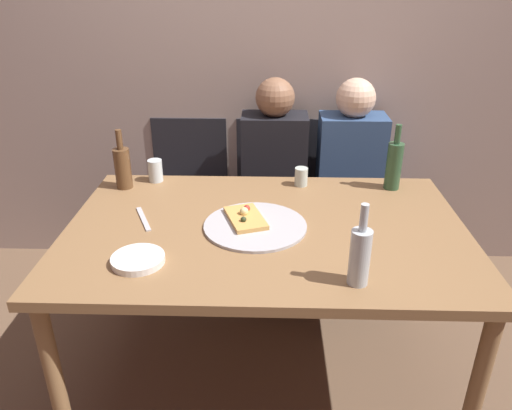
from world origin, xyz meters
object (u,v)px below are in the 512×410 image
(tumbler_near, at_px, (301,177))
(table_knife, at_px, (143,219))
(beer_bottle, at_px, (360,255))
(chair_left, at_px, (189,187))
(guest_in_beanie, at_px, (352,179))
(dining_table, at_px, (266,242))
(tumbler_far, at_px, (155,171))
(pizza_slice_last, at_px, (245,217))
(wine_bottle, at_px, (123,167))
(water_bottle, at_px, (394,165))
(pizza_tray, at_px, (255,226))
(chair_right, at_px, (346,189))
(guest_in_sweater, at_px, (274,178))
(chair_middle, at_px, (274,188))
(plate_stack, at_px, (138,260))

(tumbler_near, bearing_deg, table_knife, -150.66)
(beer_bottle, relative_size, table_knife, 1.31)
(chair_left, distance_m, guest_in_beanie, 0.95)
(dining_table, bearing_deg, tumbler_far, 140.07)
(pizza_slice_last, distance_m, chair_left, 1.00)
(wine_bottle, distance_m, water_bottle, 1.25)
(pizza_slice_last, bearing_deg, chair_left, 113.30)
(wine_bottle, height_order, water_bottle, water_bottle)
(beer_bottle, distance_m, guest_in_beanie, 1.18)
(wine_bottle, bearing_deg, tumbler_far, 31.71)
(pizza_tray, xyz_separation_m, beer_bottle, (0.35, -0.37, 0.10))
(wine_bottle, height_order, tumbler_near, wine_bottle)
(water_bottle, height_order, chair_right, water_bottle)
(pizza_tray, xyz_separation_m, guest_in_sweater, (0.08, 0.77, -0.12))
(table_knife, xyz_separation_m, chair_middle, (0.54, 0.87, -0.24))
(pizza_tray, distance_m, tumbler_near, 0.47)
(dining_table, height_order, water_bottle, water_bottle)
(pizza_tray, relative_size, beer_bottle, 1.44)
(tumbler_near, height_order, tumbler_far, tumbler_far)
(chair_middle, xyz_separation_m, guest_in_beanie, (0.43, -0.15, 0.13))
(pizza_tray, bearing_deg, table_knife, 173.52)
(dining_table, xyz_separation_m, tumbler_far, (-0.54, 0.45, 0.12))
(tumbler_far, bearing_deg, pizza_slice_last, -42.54)
(chair_right, distance_m, guest_in_beanie, 0.20)
(water_bottle, distance_m, chair_right, 0.64)
(wine_bottle, bearing_deg, pizza_slice_last, -29.89)
(wine_bottle, bearing_deg, guest_in_sweater, 29.39)
(chair_left, height_order, chair_right, same)
(dining_table, relative_size, tumbler_near, 18.45)
(tumbler_near, distance_m, table_knife, 0.77)
(chair_left, bearing_deg, guest_in_sweater, 163.18)
(pizza_tray, xyz_separation_m, plate_stack, (-0.40, -0.27, 0.01))
(chair_right, bearing_deg, water_bottle, 103.25)
(guest_in_sweater, distance_m, guest_in_beanie, 0.43)
(chair_right, relative_size, guest_in_sweater, 0.77)
(tumbler_far, distance_m, table_knife, 0.41)
(pizza_slice_last, height_order, guest_in_beanie, guest_in_beanie)
(beer_bottle, xyz_separation_m, guest_in_sweater, (-0.27, 1.15, -0.22))
(water_bottle, bearing_deg, tumbler_near, 177.17)
(chair_right, bearing_deg, tumbler_far, 25.06)
(water_bottle, relative_size, chair_left, 0.34)
(pizza_tray, relative_size, pizza_slice_last, 1.65)
(chair_middle, relative_size, chair_right, 1.00)
(tumbler_near, relative_size, guest_in_sweater, 0.07)
(chair_middle, bearing_deg, chair_right, -180.00)
(beer_bottle, xyz_separation_m, guest_in_beanie, (0.16, 1.15, -0.22))
(water_bottle, distance_m, tumbler_near, 0.43)
(dining_table, height_order, pizza_tray, pizza_tray)
(tumbler_near, bearing_deg, dining_table, -110.93)
(dining_table, distance_m, tumbler_far, 0.71)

